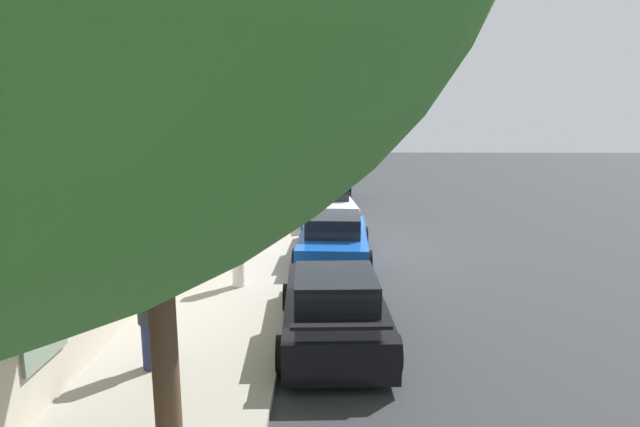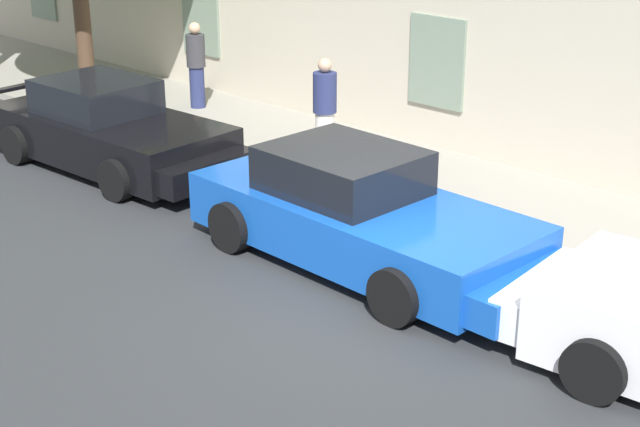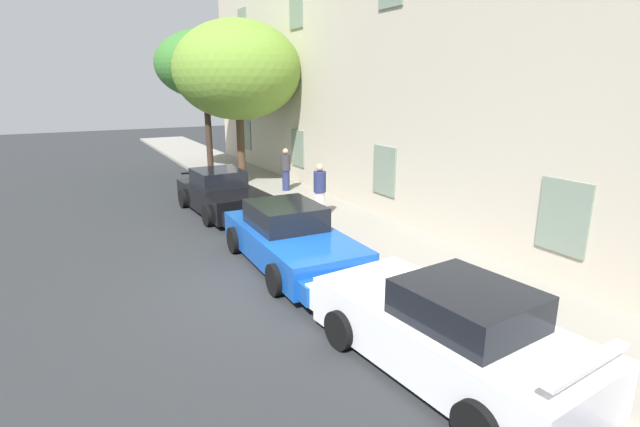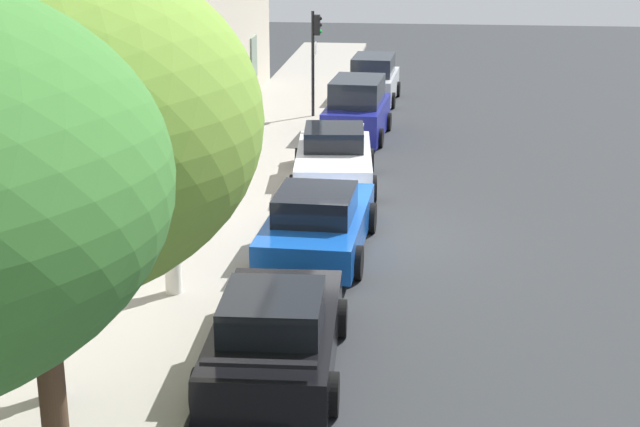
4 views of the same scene
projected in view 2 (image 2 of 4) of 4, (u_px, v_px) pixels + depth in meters
ground_plane at (364, 313)px, 11.00m from camera, size 80.00×80.00×0.00m
sidewalk at (537, 221)px, 13.43m from camera, size 60.00×3.20×0.14m
sportscar_red_lead at (116, 133)px, 15.56m from camera, size 4.72×2.23×1.40m
sportscar_yellow_flank at (370, 220)px, 12.01m from camera, size 5.06×2.28×1.42m
pedestrian_admiring at (325, 110)px, 15.37m from camera, size 0.51×0.51×1.69m
pedestrian_strolling at (196, 65)px, 18.52m from camera, size 0.42×0.42×1.65m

